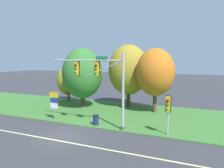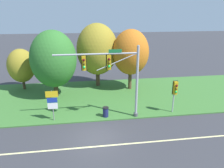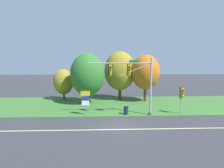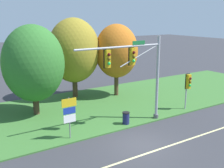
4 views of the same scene
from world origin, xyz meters
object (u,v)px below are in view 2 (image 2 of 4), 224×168
object	(u,v)px
tree_nearest_road	(21,66)
tree_behind_signpost	(97,49)
route_sign_post	(52,102)
tree_mid_verge	(131,52)
traffic_signal_mast	(115,72)
tree_left_of_mast	(53,59)
pedestrian_signal_near_kerb	(175,90)
trash_bin	(106,112)

from	to	relation	value
tree_nearest_road	tree_behind_signpost	size ratio (longest dim) A/B	0.63
route_sign_post	tree_mid_verge	bearing A→B (deg)	39.99
traffic_signal_mast	tree_nearest_road	size ratio (longest dim) A/B	1.45
route_sign_post	tree_mid_verge	xyz separation A→B (m)	(8.50, 7.13, 2.72)
traffic_signal_mast	tree_left_of_mast	xyz separation A→B (m)	(-5.74, 6.20, -0.09)
traffic_signal_mast	tree_nearest_road	bearing A→B (deg)	137.36
route_sign_post	tree_behind_signpost	distance (m)	10.48
route_sign_post	tree_nearest_road	bearing A→B (deg)	116.83
pedestrian_signal_near_kerb	tree_behind_signpost	distance (m)	11.32
tree_left_of_mast	trash_bin	bearing A→B (deg)	-49.93
traffic_signal_mast	pedestrian_signal_near_kerb	bearing A→B (deg)	1.66
pedestrian_signal_near_kerb	route_sign_post	size ratio (longest dim) A/B	1.12
tree_behind_signpost	route_sign_post	bearing A→B (deg)	-117.60
route_sign_post	trash_bin	world-z (taller)	route_sign_post
traffic_signal_mast	tree_behind_signpost	distance (m)	9.19
traffic_signal_mast	route_sign_post	distance (m)	5.98
tree_behind_signpost	trash_bin	world-z (taller)	tree_behind_signpost
traffic_signal_mast	tree_behind_signpost	size ratio (longest dim) A/B	0.92
tree_mid_verge	trash_bin	size ratio (longest dim) A/B	7.80
tree_left_of_mast	tree_behind_signpost	distance (m)	5.83
trash_bin	traffic_signal_mast	bearing A→B (deg)	-20.40
tree_behind_signpost	tree_mid_verge	world-z (taller)	tree_behind_signpost
traffic_signal_mast	trash_bin	distance (m)	3.97
tree_nearest_road	traffic_signal_mast	bearing A→B (deg)	-42.64
traffic_signal_mast	tree_mid_verge	distance (m)	7.97
route_sign_post	tree_behind_signpost	bearing A→B (deg)	62.40
pedestrian_signal_near_kerb	traffic_signal_mast	bearing A→B (deg)	-178.34
traffic_signal_mast	route_sign_post	xyz separation A→B (m)	(-5.42, 0.22, -2.53)
tree_nearest_road	trash_bin	bearing A→B (deg)	-44.04
tree_nearest_road	trash_bin	xyz separation A→B (m)	(9.16, -8.86, -2.47)
pedestrian_signal_near_kerb	tree_mid_verge	bearing A→B (deg)	110.14
route_sign_post	trash_bin	distance (m)	4.84
route_sign_post	tree_nearest_road	xyz separation A→B (m)	(-4.51, 8.92, 1.12)
trash_bin	tree_nearest_road	bearing A→B (deg)	135.96
pedestrian_signal_near_kerb	route_sign_post	bearing A→B (deg)	179.73
traffic_signal_mast	tree_left_of_mast	bearing A→B (deg)	132.82
tree_nearest_road	tree_mid_verge	bearing A→B (deg)	-7.87
traffic_signal_mast	route_sign_post	bearing A→B (deg)	177.69
tree_mid_verge	tree_behind_signpost	bearing A→B (deg)	154.62
tree_left_of_mast	trash_bin	world-z (taller)	tree_left_of_mast
route_sign_post	tree_behind_signpost	xyz separation A→B (m)	(4.67, 8.94, 2.85)
tree_nearest_road	tree_behind_signpost	bearing A→B (deg)	0.09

